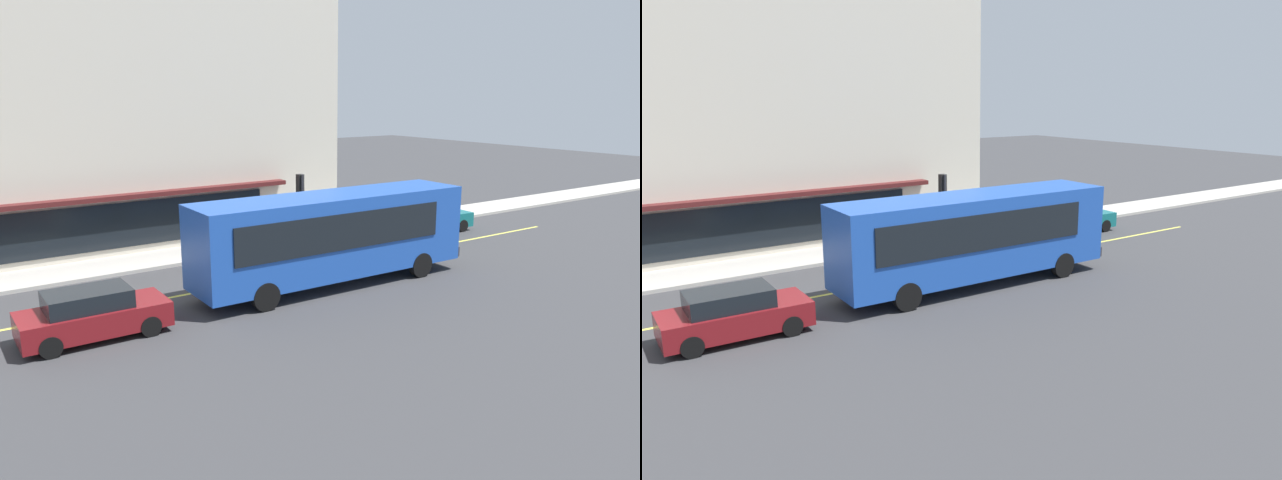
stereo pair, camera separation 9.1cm
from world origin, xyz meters
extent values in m
plane|color=#38383A|center=(0.00, 0.00, 0.00)|extent=(120.00, 120.00, 0.00)
cube|color=#B2ADA3|center=(0.00, 5.02, 0.07)|extent=(80.00, 2.66, 0.15)
cube|color=#D8D14C|center=(0.00, 0.00, 0.00)|extent=(36.00, 0.16, 0.01)
cube|color=beige|center=(-3.07, 11.70, 7.27)|extent=(24.09, 10.69, 14.54)
cube|color=#4C1919|center=(-3.07, 6.11, 2.80)|extent=(16.87, 0.70, 0.20)
cube|color=black|center=(-3.07, 6.33, 1.50)|extent=(14.46, 0.08, 2.00)
cube|color=#1E4CAD|center=(2.61, -2.04, 2.00)|extent=(11.04, 2.66, 3.00)
cube|color=black|center=(8.06, -2.13, 2.36)|extent=(0.15, 2.10, 1.80)
cube|color=black|center=(2.33, -0.77, 2.36)|extent=(8.80, 0.19, 1.32)
cube|color=black|center=(2.29, -3.31, 2.36)|extent=(8.80, 0.19, 1.32)
cube|color=#0CF259|center=(8.13, -2.13, 3.25)|extent=(0.11, 1.90, 0.36)
cube|color=#2D2D33|center=(8.16, -2.13, 0.75)|extent=(0.20, 2.40, 0.40)
cylinder|color=black|center=(6.15, -0.97, 0.50)|extent=(1.00, 0.31, 1.00)
cylinder|color=black|center=(6.11, -3.23, 0.50)|extent=(1.00, 0.31, 1.00)
cylinder|color=black|center=(-0.89, -0.86, 0.50)|extent=(1.00, 0.31, 1.00)
cylinder|color=black|center=(-0.92, -3.12, 0.50)|extent=(1.00, 0.31, 1.00)
cylinder|color=#2D2D33|center=(5.36, 4.24, 1.75)|extent=(0.12, 0.12, 3.20)
cube|color=black|center=(5.36, 4.44, 2.90)|extent=(0.30, 0.30, 0.90)
sphere|color=red|center=(5.36, 4.61, 3.17)|extent=(0.18, 0.18, 0.18)
sphere|color=orange|center=(5.36, 4.61, 2.90)|extent=(0.18, 0.18, 0.18)
sphere|color=green|center=(5.36, 4.61, 2.63)|extent=(0.18, 0.18, 0.18)
cube|color=maroon|center=(-6.31, -2.25, 0.60)|extent=(4.32, 1.85, 0.75)
cube|color=black|center=(-6.46, -2.25, 1.25)|extent=(2.43, 1.54, 0.55)
cylinder|color=black|center=(-4.88, -1.45, 0.32)|extent=(0.64, 0.23, 0.64)
cylinder|color=black|center=(-4.90, -3.09, 0.32)|extent=(0.64, 0.23, 0.64)
cylinder|color=black|center=(-7.72, -1.41, 0.32)|extent=(0.64, 0.23, 0.64)
cylinder|color=black|center=(-7.73, -3.05, 0.32)|extent=(0.64, 0.23, 0.64)
cube|color=#14666B|center=(12.29, 2.39, 0.60)|extent=(4.38, 2.00, 0.75)
cube|color=black|center=(12.14, 2.39, 1.25)|extent=(2.48, 1.62, 0.55)
cylinder|color=black|center=(13.74, 3.14, 0.32)|extent=(0.65, 0.25, 0.64)
cylinder|color=black|center=(13.67, 1.50, 0.32)|extent=(0.65, 0.25, 0.64)
cylinder|color=black|center=(10.91, 3.27, 0.32)|extent=(0.65, 0.25, 0.64)
cylinder|color=black|center=(10.83, 1.63, 0.32)|extent=(0.65, 0.25, 0.64)
cylinder|color=black|center=(8.92, 4.30, 0.58)|extent=(0.18, 0.18, 0.86)
cylinder|color=#3F3F47|center=(8.92, 4.30, 1.35)|extent=(0.34, 0.34, 0.68)
sphere|color=tan|center=(8.92, 4.30, 1.81)|extent=(0.24, 0.24, 0.24)
camera|label=1|loc=(-10.58, -20.35, 7.22)|focal=34.49mm
camera|label=2|loc=(-10.51, -20.40, 7.22)|focal=34.49mm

